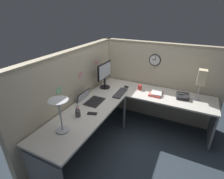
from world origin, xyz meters
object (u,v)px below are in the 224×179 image
object	(u,v)px
laptop	(90,99)
computer_mouse	(126,87)
wall_clock	(155,60)
monitor	(105,74)
book_stack	(156,93)
coffee_mug	(140,87)
desk_lamp_paper	(202,78)
pen_cup	(78,113)
desk_lamp_dome	(59,106)
cell_phone	(92,114)
keyboard	(120,93)
office_phone	(183,96)

from	to	relation	value
laptop	computer_mouse	world-z (taller)	laptop
wall_clock	monitor	bearing A→B (deg)	123.11
book_stack	coffee_mug	distance (m)	0.34
book_stack	desk_lamp_paper	world-z (taller)	desk_lamp_paper
desk_lamp_paper	coffee_mug	distance (m)	1.06
monitor	desk_lamp_paper	bearing A→B (deg)	-80.56
pen_cup	coffee_mug	xyz separation A→B (m)	(1.27, -0.52, -0.00)
laptop	wall_clock	xyz separation A→B (m)	(1.12, -0.79, 0.50)
desk_lamp_dome	desk_lamp_paper	xyz separation A→B (m)	(1.68, -1.51, 0.02)
laptop	desk_lamp_paper	bearing A→B (deg)	-62.11
cell_phone	coffee_mug	xyz separation A→B (m)	(1.12, -0.37, 0.04)
keyboard	desk_lamp_dome	bearing A→B (deg)	167.30
keyboard	pen_cup	size ratio (longest dim) A/B	2.39
book_stack	office_phone	bearing A→B (deg)	-84.46
desk_lamp_dome	book_stack	bearing A→B (deg)	-28.12
laptop	coffee_mug	bearing A→B (deg)	-37.83
desk_lamp_dome	cell_phone	bearing A→B (deg)	-15.12
monitor	wall_clock	distance (m)	1.00
cell_phone	coffee_mug	size ratio (longest dim) A/B	1.50
book_stack	coffee_mug	bearing A→B (deg)	80.16
computer_mouse	coffee_mug	bearing A→B (deg)	-84.21
computer_mouse	pen_cup	world-z (taller)	pen_cup
office_phone	desk_lamp_paper	size ratio (longest dim) A/B	0.43
computer_mouse	desk_lamp_paper	xyz separation A→B (m)	(0.09, -1.27, 0.37)
pen_cup	keyboard	bearing A→B (deg)	-14.87
laptop	computer_mouse	distance (m)	0.85
computer_mouse	pen_cup	xyz separation A→B (m)	(-1.24, 0.25, 0.04)
laptop	desk_lamp_dome	size ratio (longest dim) A/B	0.86
laptop	pen_cup	world-z (taller)	pen_cup
monitor	desk_lamp_dome	world-z (taller)	monitor
keyboard	cell_phone	size ratio (longest dim) A/B	2.99
computer_mouse	desk_lamp_paper	world-z (taller)	desk_lamp_paper
coffee_mug	keyboard	bearing A→B (deg)	140.21
keyboard	computer_mouse	world-z (taller)	computer_mouse
desk_lamp_dome	cell_phone	xyz separation A→B (m)	(0.49, -0.13, -0.36)
pen_cup	coffee_mug	world-z (taller)	pen_cup
pen_cup	monitor	bearing A→B (deg)	6.85
keyboard	computer_mouse	xyz separation A→B (m)	(0.29, 0.00, 0.01)
keyboard	book_stack	distance (m)	0.65
monitor	desk_lamp_dome	size ratio (longest dim) A/B	1.12
laptop	cell_phone	bearing A→B (deg)	-142.06
desk_lamp_paper	monitor	bearing A→B (deg)	99.44
desk_lamp_dome	pen_cup	bearing A→B (deg)	2.52
desk_lamp_dome	laptop	bearing A→B (deg)	8.29
pen_cup	desk_lamp_paper	bearing A→B (deg)	-48.92
computer_mouse	wall_clock	bearing A→B (deg)	-51.73
laptop	pen_cup	bearing A→B (deg)	-167.52
computer_mouse	desk_lamp_dome	distance (m)	1.64
book_stack	desk_lamp_dome	bearing A→B (deg)	151.88
laptop	monitor	bearing A→B (deg)	2.26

